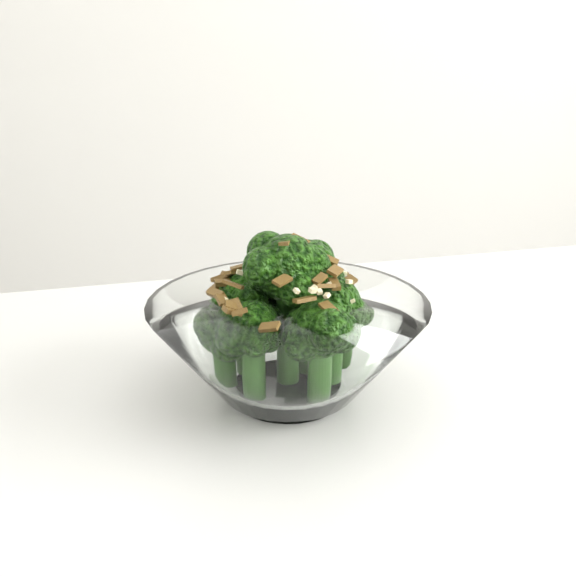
{
  "coord_description": "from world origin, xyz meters",
  "views": [
    {
      "loc": [
        -0.03,
        -0.24,
        1.0
      ],
      "look_at": [
        -0.05,
        0.2,
        0.84
      ],
      "focal_mm": 40.0,
      "sensor_mm": 36.0,
      "label": 1
    }
  ],
  "objects": [
    {
      "name": "broccoli_dish",
      "position": [
        -0.05,
        0.2,
        0.8
      ],
      "size": [
        0.21,
        0.21,
        0.13
      ],
      "color": "white",
      "rests_on": "table"
    }
  ]
}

